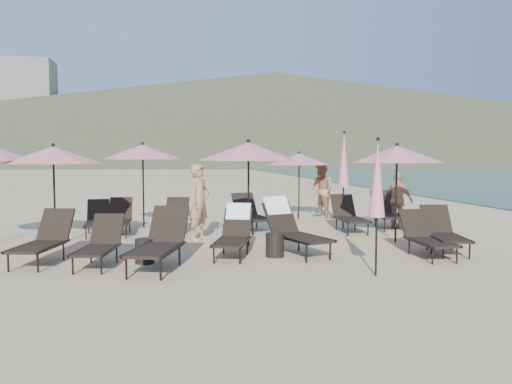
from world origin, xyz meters
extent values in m
plane|color=#D6BA8C|center=(0.00, 0.00, 0.00)|extent=(800.00, 800.00, 0.00)
cone|color=brown|center=(60.00, 300.00, 27.50)|extent=(690.00, 690.00, 55.00)
cone|color=brown|center=(190.00, 330.00, 16.00)|extent=(280.00, 280.00, 32.00)
cube|color=beige|center=(-70.00, 245.00, 24.00)|extent=(22.00, 18.00, 48.00)
cube|color=beige|center=(-45.00, 310.00, 19.00)|extent=(18.00, 16.00, 38.00)
cube|color=black|center=(-5.01, 0.24, 0.36)|extent=(0.87, 1.33, 0.05)
cube|color=black|center=(-4.84, 1.04, 0.66)|extent=(0.71, 0.58, 0.63)
cylinder|color=black|center=(-5.38, -0.21, 0.17)|extent=(0.04, 0.04, 0.35)
cylinder|color=black|center=(-5.16, 0.82, 0.17)|extent=(0.04, 0.04, 0.35)
cylinder|color=black|center=(-4.86, -0.32, 0.17)|extent=(0.04, 0.04, 0.35)
cylinder|color=black|center=(-4.64, 0.71, 0.17)|extent=(0.04, 0.04, 0.35)
cube|color=black|center=(-5.30, 0.35, 0.37)|extent=(0.32, 1.36, 0.04)
cube|color=black|center=(-4.70, 0.22, 0.37)|extent=(0.32, 1.36, 0.04)
cube|color=black|center=(-3.91, -0.16, 0.33)|extent=(0.75, 1.21, 0.05)
cube|color=black|center=(-3.79, 0.60, 0.61)|extent=(0.64, 0.51, 0.58)
cylinder|color=black|center=(-4.22, -0.58, 0.16)|extent=(0.03, 0.03, 0.32)
cylinder|color=black|center=(-4.07, 0.38, 0.16)|extent=(0.03, 0.03, 0.32)
cylinder|color=black|center=(-3.74, -0.66, 0.16)|extent=(0.03, 0.03, 0.32)
cylinder|color=black|center=(-3.59, 0.30, 0.16)|extent=(0.03, 0.03, 0.32)
cube|color=black|center=(-4.18, -0.07, 0.34)|extent=(0.23, 1.26, 0.04)
cube|color=black|center=(-3.62, -0.15, 0.34)|extent=(0.23, 1.26, 0.04)
cube|color=black|center=(-2.85, -0.63, 0.39)|extent=(1.04, 1.48, 0.06)
cube|color=black|center=(-2.60, 0.24, 0.72)|extent=(0.81, 0.68, 0.69)
cylinder|color=black|center=(-3.28, -1.09, 0.19)|extent=(0.04, 0.04, 0.38)
cylinder|color=black|center=(-2.96, 0.02, 0.19)|extent=(0.04, 0.04, 0.38)
cylinder|color=black|center=(-2.72, -1.25, 0.19)|extent=(0.04, 0.04, 0.38)
cylinder|color=black|center=(-2.40, -0.14, 0.19)|extent=(0.04, 0.04, 0.38)
cube|color=black|center=(-3.15, -0.48, 0.40)|extent=(0.46, 1.47, 0.04)
cube|color=black|center=(-2.51, -0.67, 0.40)|extent=(0.46, 1.47, 0.04)
cube|color=black|center=(0.07, 0.29, 0.38)|extent=(1.06, 1.45, 0.05)
cube|color=black|center=(-0.21, 1.11, 0.70)|extent=(0.80, 0.69, 0.67)
cylinder|color=black|center=(-0.01, -0.31, 0.18)|extent=(0.04, 0.04, 0.37)
cylinder|color=black|center=(-0.38, 0.74, 0.18)|extent=(0.04, 0.04, 0.37)
cylinder|color=black|center=(0.52, -0.13, 0.18)|extent=(0.04, 0.04, 0.37)
cylinder|color=black|center=(0.15, 0.92, 0.18)|extent=(0.04, 0.04, 0.37)
cube|color=black|center=(-0.25, 0.23, 0.39)|extent=(0.52, 1.39, 0.04)
cube|color=black|center=(0.36, 0.45, 0.39)|extent=(0.52, 1.39, 0.04)
cube|color=white|center=(-0.27, 1.26, 0.95)|extent=(0.65, 0.48, 0.40)
cube|color=black|center=(2.54, -0.37, 0.33)|extent=(0.60, 1.14, 0.05)
cube|color=black|center=(2.55, 0.40, 0.61)|extent=(0.59, 0.44, 0.59)
cylinder|color=black|center=(2.29, -0.84, 0.16)|extent=(0.03, 0.03, 0.32)
cylinder|color=black|center=(2.30, 0.14, 0.16)|extent=(0.03, 0.03, 0.32)
cylinder|color=black|center=(2.78, -0.84, 0.16)|extent=(0.03, 0.03, 0.32)
cylinder|color=black|center=(2.80, 0.13, 0.16)|extent=(0.03, 0.03, 0.32)
cube|color=black|center=(2.26, -0.31, 0.34)|extent=(0.06, 1.28, 0.04)
cube|color=black|center=(2.83, -0.32, 0.34)|extent=(0.06, 1.28, 0.04)
cube|color=black|center=(3.10, 0.02, 0.35)|extent=(0.84, 1.29, 0.05)
cube|color=black|center=(3.26, 0.81, 0.64)|extent=(0.70, 0.57, 0.62)
cylinder|color=black|center=(2.75, -0.42, 0.17)|extent=(0.04, 0.04, 0.34)
cylinder|color=black|center=(2.95, 0.59, 0.17)|extent=(0.04, 0.04, 0.34)
cylinder|color=black|center=(3.25, -0.52, 0.17)|extent=(0.04, 0.04, 0.34)
cylinder|color=black|center=(3.46, 0.48, 0.17)|extent=(0.04, 0.04, 0.34)
cube|color=black|center=(2.82, 0.13, 0.36)|extent=(0.31, 1.32, 0.04)
cube|color=black|center=(3.40, 0.01, 0.36)|extent=(0.31, 1.32, 0.04)
cube|color=black|center=(-4.44, 3.68, 0.32)|extent=(0.67, 1.16, 0.05)
cube|color=black|center=(-4.51, 4.43, 0.60)|extent=(0.61, 0.47, 0.57)
cylinder|color=black|center=(-4.64, 3.20, 0.16)|extent=(0.03, 0.03, 0.31)
cylinder|color=black|center=(-4.72, 4.15, 0.16)|extent=(0.03, 0.03, 0.31)
cylinder|color=black|center=(-4.16, 3.25, 0.16)|extent=(0.03, 0.03, 0.31)
cylinder|color=black|center=(-4.25, 4.19, 0.16)|extent=(0.03, 0.03, 0.31)
cube|color=black|center=(-4.72, 3.70, 0.33)|extent=(0.15, 1.25, 0.04)
cube|color=black|center=(-4.17, 3.76, 0.33)|extent=(0.15, 1.25, 0.04)
cube|color=black|center=(-3.93, 3.69, 0.34)|extent=(0.61, 1.16, 0.05)
cube|color=black|center=(-3.93, 4.47, 0.62)|extent=(0.60, 0.44, 0.60)
cylinder|color=black|center=(-4.19, 3.20, 0.16)|extent=(0.03, 0.03, 0.33)
cylinder|color=black|center=(-4.18, 4.20, 0.16)|extent=(0.03, 0.03, 0.33)
cylinder|color=black|center=(-3.68, 3.20, 0.16)|extent=(0.03, 0.03, 0.33)
cylinder|color=black|center=(-3.68, 4.20, 0.16)|extent=(0.03, 0.03, 0.33)
cube|color=black|center=(-4.22, 3.74, 0.35)|extent=(0.05, 1.31, 0.04)
cube|color=black|center=(-3.64, 3.73, 0.35)|extent=(0.05, 1.31, 0.04)
cube|color=black|center=(-2.60, 3.28, 0.34)|extent=(0.87, 1.29, 0.05)
cube|color=black|center=(-2.42, 4.05, 0.63)|extent=(0.70, 0.58, 0.61)
cylinder|color=black|center=(-2.97, 2.86, 0.17)|extent=(0.04, 0.04, 0.33)
cylinder|color=black|center=(-2.73, 3.85, 0.17)|extent=(0.04, 0.04, 0.33)
cylinder|color=black|center=(-2.47, 2.75, 0.17)|extent=(0.04, 0.04, 0.33)
cylinder|color=black|center=(-2.23, 3.73, 0.17)|extent=(0.04, 0.04, 0.33)
cube|color=black|center=(-2.88, 3.40, 0.35)|extent=(0.35, 1.30, 0.04)
cube|color=black|center=(-2.31, 3.26, 0.35)|extent=(0.35, 1.30, 0.04)
cube|color=black|center=(-0.34, 3.83, 0.36)|extent=(0.89, 1.35, 0.05)
cube|color=black|center=(-0.51, 4.65, 0.67)|extent=(0.73, 0.59, 0.64)
cylinder|color=black|center=(-0.50, 3.27, 0.18)|extent=(0.04, 0.04, 0.35)
cylinder|color=black|center=(-0.72, 4.32, 0.18)|extent=(0.04, 0.04, 0.35)
cylinder|color=black|center=(0.03, 3.38, 0.18)|extent=(0.04, 0.04, 0.35)
cylinder|color=black|center=(-0.19, 4.43, 0.18)|extent=(0.04, 0.04, 0.35)
cube|color=black|center=(-0.66, 3.82, 0.37)|extent=(0.33, 1.38, 0.04)
cube|color=black|center=(-0.05, 3.95, 0.37)|extent=(0.33, 1.38, 0.04)
cube|color=black|center=(2.17, 3.15, 0.36)|extent=(0.68, 1.24, 0.05)
cube|color=black|center=(2.20, 3.97, 0.66)|extent=(0.65, 0.49, 0.63)
cylinder|color=black|center=(1.89, 2.65, 0.17)|extent=(0.04, 0.04, 0.35)
cylinder|color=black|center=(1.93, 3.70, 0.17)|extent=(0.04, 0.04, 0.35)
cylinder|color=black|center=(2.41, 2.63, 0.17)|extent=(0.04, 0.04, 0.35)
cylinder|color=black|center=(2.46, 3.68, 0.17)|extent=(0.04, 0.04, 0.35)
cube|color=black|center=(1.87, 3.21, 0.37)|extent=(0.09, 1.37, 0.04)
cube|color=black|center=(2.48, 3.19, 0.37)|extent=(0.09, 1.37, 0.04)
cube|color=black|center=(3.45, 3.60, 0.38)|extent=(0.90, 1.40, 0.05)
cube|color=black|center=(3.61, 4.46, 0.70)|extent=(0.75, 0.61, 0.67)
cylinder|color=black|center=(3.08, 3.12, 0.18)|extent=(0.04, 0.04, 0.37)
cylinder|color=black|center=(3.28, 4.22, 0.18)|extent=(0.04, 0.04, 0.37)
cylinder|color=black|center=(3.63, 3.02, 0.18)|extent=(0.04, 0.04, 0.37)
cylinder|color=black|center=(3.84, 4.12, 0.18)|extent=(0.04, 0.04, 0.37)
cube|color=black|center=(3.14, 3.71, 0.39)|extent=(0.31, 1.45, 0.04)
cube|color=black|center=(3.78, 3.60, 0.39)|extent=(0.31, 1.45, 0.04)
cube|color=black|center=(-1.39, 0.29, 0.34)|extent=(0.90, 1.27, 0.05)
cube|color=black|center=(-1.17, 1.03, 0.62)|extent=(0.69, 0.59, 0.59)
cylinder|color=black|center=(-1.76, -0.10, 0.16)|extent=(0.03, 0.03, 0.33)
cylinder|color=black|center=(-1.48, 0.85, 0.16)|extent=(0.03, 0.03, 0.33)
cylinder|color=black|center=(-1.28, -0.24, 0.16)|extent=(0.03, 0.03, 0.33)
cylinder|color=black|center=(-1.00, 0.71, 0.16)|extent=(0.03, 0.03, 0.33)
cube|color=black|center=(-1.65, 0.42, 0.35)|extent=(0.40, 1.25, 0.04)
cube|color=black|center=(-1.10, 0.25, 0.35)|extent=(0.40, 1.25, 0.04)
cube|color=white|center=(-1.13, 1.17, 0.85)|extent=(0.57, 0.41, 0.36)
cylinder|color=black|center=(-5.18, 2.48, 1.08)|extent=(0.05, 0.05, 2.17)
cone|color=#D4787C|center=(-5.18, 2.48, 2.07)|extent=(2.17, 2.17, 0.39)
sphere|color=black|center=(-5.18, 2.48, 2.29)|extent=(0.08, 0.08, 0.08)
cylinder|color=black|center=(-0.83, 1.66, 1.13)|extent=(0.05, 0.05, 2.25)
cone|color=#D4787C|center=(-0.83, 1.66, 2.14)|extent=(2.25, 2.25, 0.41)
sphere|color=black|center=(-0.83, 1.66, 2.38)|extent=(0.09, 0.09, 0.09)
cylinder|color=black|center=(2.68, 1.59, 1.10)|extent=(0.05, 0.05, 2.19)
cone|color=#D4787C|center=(2.68, 1.59, 2.09)|extent=(2.19, 2.19, 0.40)
sphere|color=black|center=(2.68, 1.59, 2.32)|extent=(0.08, 0.08, 0.08)
cylinder|color=black|center=(-3.35, 5.01, 1.14)|extent=(0.05, 0.05, 2.27)
cone|color=#D4787C|center=(-3.35, 5.01, 2.16)|extent=(2.27, 2.27, 0.41)
sphere|color=black|center=(-3.35, 5.01, 2.40)|extent=(0.09, 0.09, 0.09)
cylinder|color=black|center=(1.53, 6.34, 1.03)|extent=(0.04, 0.04, 2.05)
cone|color=#D4787C|center=(1.53, 6.34, 1.95)|extent=(2.05, 2.05, 0.37)
sphere|color=black|center=(1.53, 6.34, 2.17)|extent=(0.08, 0.08, 0.08)
cylinder|color=black|center=(0.89, -1.50, 0.50)|extent=(0.04, 0.04, 1.01)
cone|color=#D4787C|center=(0.89, -1.50, 1.65)|extent=(0.28, 0.28, 1.28)
sphere|color=black|center=(0.89, -1.50, 2.32)|extent=(0.06, 0.06, 0.06)
cylinder|color=black|center=(2.23, 4.03, 0.59)|extent=(0.04, 0.04, 1.18)
cone|color=#D4787C|center=(2.23, 4.03, 1.93)|extent=(0.32, 0.32, 1.50)
sphere|color=black|center=(2.23, 4.03, 2.71)|extent=(0.08, 0.08, 0.08)
cylinder|color=black|center=(-3.06, 0.17, 0.23)|extent=(0.36, 0.36, 0.47)
cylinder|color=black|center=(-0.49, 0.37, 0.24)|extent=(0.38, 0.38, 0.48)
imported|color=tan|center=(-1.89, 2.67, 0.93)|extent=(0.76, 0.81, 1.85)
imported|color=#A77856|center=(2.37, 6.56, 0.91)|extent=(0.97, 1.08, 1.82)
imported|color=tan|center=(3.74, 3.74, 0.80)|extent=(0.79, 1.02, 1.61)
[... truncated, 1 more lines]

